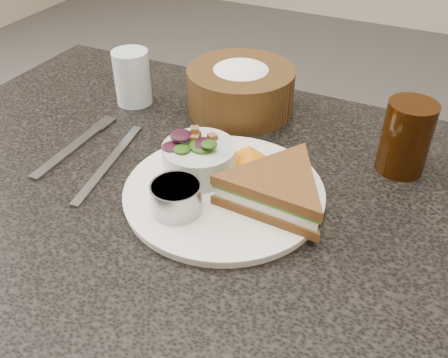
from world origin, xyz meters
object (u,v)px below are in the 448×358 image
Objects in this scene: dinner_plate at (224,193)px; sandwich at (278,190)px; dressing_ramekin at (176,198)px; water_glass at (132,77)px; dining_table at (202,339)px; salad_bowl at (199,154)px; bread_basket at (241,83)px; cola_glass at (407,134)px.

sandwich reaches higher than dinner_plate.
dressing_ramekin is 0.69× the size of water_glass.
salad_bowl reaches higher than dining_table.
dressing_ramekin is at bearing -81.40° from bread_basket.
salad_bowl is 1.57× the size of dressing_ramekin.
sandwich is 2.63× the size of dressing_ramekin.
bread_basket reaches higher than water_glass.
water_glass reaches higher than sandwich.
sandwich reaches higher than dressing_ramekin.
dressing_ramekin is 0.55× the size of cola_glass.
bread_basket is at bearing 98.63° from salad_bowl.
dining_table is at bearing -82.13° from bread_basket.
cola_glass is (0.13, 0.17, 0.03)m from sandwich.
bread_basket is at bearing 167.75° from cola_glass.
bread_basket reaches higher than sandwich.
dining_table is 0.38m from dinner_plate.
sandwich is 1.46× the size of cola_glass.
salad_bowl is 0.27m from water_glass.
sandwich is at bearing -27.11° from water_glass.
cola_glass is at bearing 30.63° from salad_bowl.
dinner_plate is 0.26m from bread_basket.
bread_basket is at bearing 127.81° from sandwich.
salad_bowl reaches higher than dressing_ramekin.
dining_table is at bearing -179.38° from sandwich.
sandwich is 0.39m from water_glass.
dinner_plate is 1.47× the size of bread_basket.
bread_basket is at bearing 109.15° from dinner_plate.
cola_glass reaches higher than dining_table.
dinner_plate is 0.28m from cola_glass.
dressing_ramekin is 0.34m from water_glass.
water_glass is at bearing 144.29° from salad_bowl.
sandwich is 0.22m from cola_glass.
dinner_plate is 2.27× the size of cola_glass.
dressing_ramekin is (0.01, -0.08, 0.41)m from dining_table.
sandwich is at bearing -127.26° from cola_glass.
water_glass is at bearing 146.27° from dinner_plate.
dining_table is at bearing 100.79° from dressing_ramekin.
sandwich is 0.13m from dressing_ramekin.
sandwich is 1.81× the size of water_glass.
cola_glass reaches higher than dressing_ramekin.
water_glass is (-0.48, 0.01, -0.01)m from cola_glass.
sandwich is 0.13m from salad_bowl.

